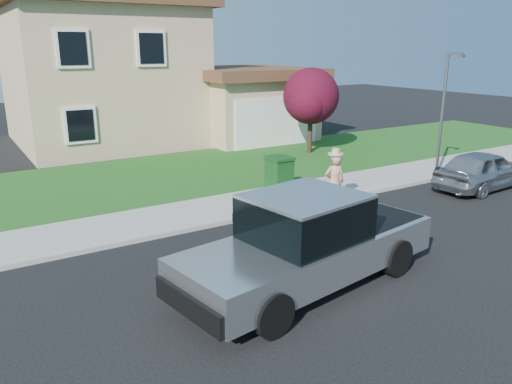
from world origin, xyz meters
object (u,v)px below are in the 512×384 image
street_lamp (444,110)px  ornamental_tree (311,99)px  sedan (483,170)px  pickup_truck (308,243)px  trash_bin (279,174)px  woman (334,181)px

street_lamp → ornamental_tree: bearing=83.4°
sedan → pickup_truck: bearing=102.3°
pickup_truck → trash_bin: pickup_truck is taller
street_lamp → trash_bin: bearing=150.2°
trash_bin → sedan: bearing=-24.2°
trash_bin → street_lamp: street_lamp is taller
pickup_truck → ornamental_tree: 12.97m
ornamental_tree → trash_bin: bearing=-136.4°
woman → trash_bin: size_ratio=1.59×
woman → street_lamp: 5.48m
ornamental_tree → trash_bin: 6.99m
sedan → trash_bin: bearing=62.7°
pickup_truck → ornamental_tree: ornamental_tree is taller
woman → sedan: 5.86m
woman → sedan: bearing=-171.2°
trash_bin → pickup_truck: bearing=-118.8°
pickup_truck → ornamental_tree: (7.96, 10.12, 1.58)m
trash_bin → street_lamp: 6.27m
ornamental_tree → trash_bin: ornamental_tree is taller
sedan → street_lamp: 2.41m
pickup_truck → woman: bearing=34.6°
pickup_truck → trash_bin: 6.25m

